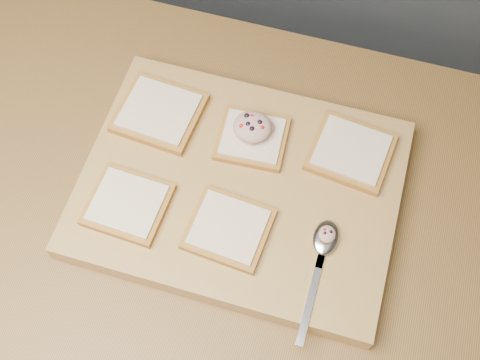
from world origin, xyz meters
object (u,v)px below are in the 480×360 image
(cutting_board, at_px, (240,189))
(tuna_salad_dollop, at_px, (252,127))
(spoon, at_px, (324,246))
(bread_far_center, at_px, (252,138))

(cutting_board, bearing_deg, tuna_salad_dollop, 93.30)
(cutting_board, distance_m, tuna_salad_dollop, 0.10)
(tuna_salad_dollop, xyz_separation_m, spoon, (0.15, -0.16, -0.02))
(cutting_board, distance_m, spoon, 0.17)
(cutting_board, xyz_separation_m, bread_far_center, (-0.00, 0.08, 0.03))
(cutting_board, relative_size, spoon, 2.55)
(cutting_board, relative_size, bread_far_center, 4.28)
(tuna_salad_dollop, distance_m, spoon, 0.22)
(cutting_board, xyz_separation_m, spoon, (0.15, -0.07, 0.03))
(bread_far_center, bearing_deg, tuna_salad_dollop, 105.69)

